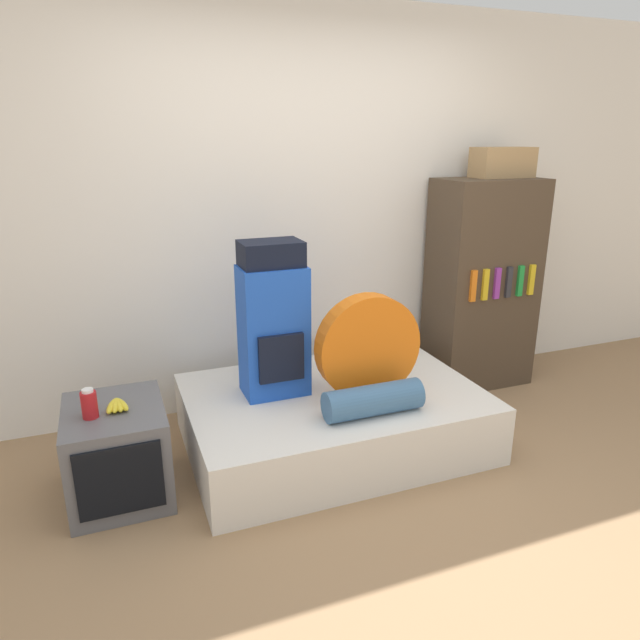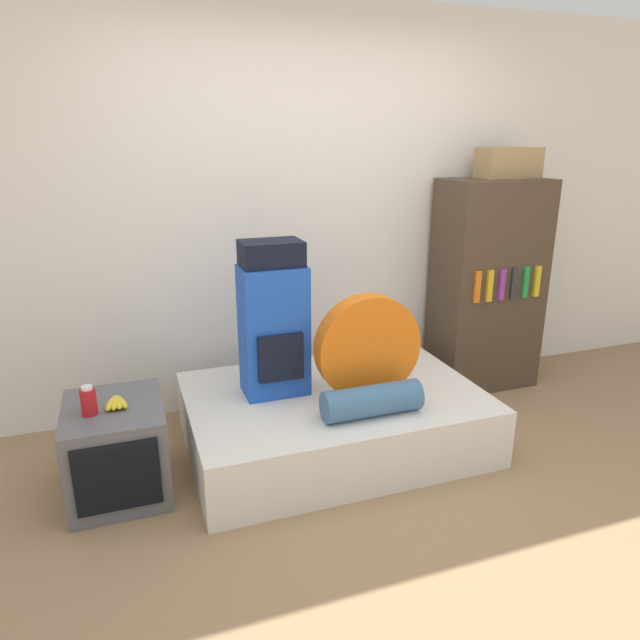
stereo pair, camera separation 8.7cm
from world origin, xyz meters
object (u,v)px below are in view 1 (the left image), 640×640
object	(u,v)px
television	(118,452)
bookshelf	(482,284)
canister	(89,404)
tent_bag	(368,347)
sleeping_roll	(373,400)
backpack	(273,322)
cardboard_box	(503,162)

from	to	relation	value
television	bookshelf	world-z (taller)	bookshelf
canister	tent_bag	bearing A→B (deg)	0.05
sleeping_roll	tent_bag	bearing A→B (deg)	73.11
backpack	canister	xyz separation A→B (m)	(-1.00, -0.25, -0.22)
backpack	sleeping_roll	xyz separation A→B (m)	(0.41, -0.47, -0.35)
sleeping_roll	television	xyz separation A→B (m)	(-1.31, 0.27, -0.19)
tent_bag	sleeping_roll	xyz separation A→B (m)	(-0.07, -0.22, -0.22)
bookshelf	cardboard_box	xyz separation A→B (m)	(0.11, 0.04, 0.85)
tent_bag	bookshelf	xyz separation A→B (m)	(1.21, 0.62, 0.10)
sleeping_roll	canister	xyz separation A→B (m)	(-1.41, 0.22, 0.12)
tent_bag	television	distance (m)	1.44
sleeping_roll	canister	distance (m)	1.43
canister	cardboard_box	bearing A→B (deg)	13.26
television	bookshelf	bearing A→B (deg)	12.40
backpack	television	xyz separation A→B (m)	(-0.90, -0.19, -0.54)
canister	bookshelf	size ratio (longest dim) A/B	0.10
tent_bag	television	size ratio (longest dim) A/B	1.02
sleeping_roll	cardboard_box	bearing A→B (deg)	32.32
television	bookshelf	distance (m)	2.70
backpack	cardboard_box	world-z (taller)	cardboard_box
backpack	cardboard_box	size ratio (longest dim) A/B	2.12
backpack	sleeping_roll	distance (m)	0.71
sleeping_roll	cardboard_box	world-z (taller)	cardboard_box
tent_bag	canister	distance (m)	1.48
television	cardboard_box	distance (m)	3.08
sleeping_roll	canister	world-z (taller)	canister
sleeping_roll	backpack	bearing A→B (deg)	131.31
backpack	tent_bag	bearing A→B (deg)	-27.12
backpack	bookshelf	bearing A→B (deg)	12.57
backpack	cardboard_box	xyz separation A→B (m)	(1.80, 0.41, 0.83)
canister	bookshelf	xyz separation A→B (m)	(2.69, 0.62, 0.20)
backpack	bookshelf	xyz separation A→B (m)	(1.69, 0.38, -0.03)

